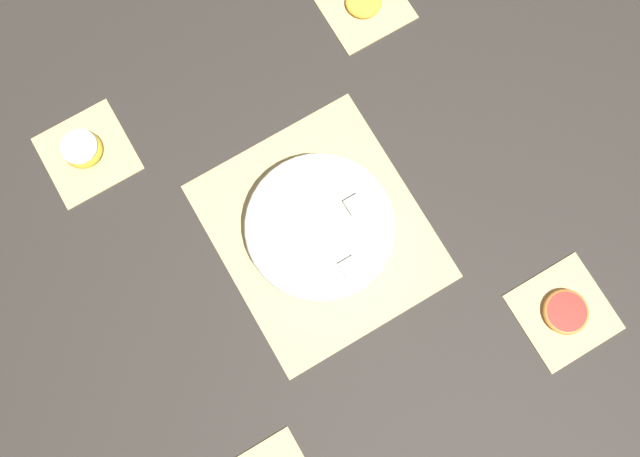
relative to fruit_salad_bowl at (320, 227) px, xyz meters
The scene contains 9 objects.
ground_plane 0.04m from the fruit_salad_bowl, 72.89° to the left, with size 6.00×6.00×0.00m, color #2D2823.
bamboo_mat_center 0.03m from the fruit_salad_bowl, 72.89° to the left, with size 0.41×0.36×0.01m.
coaster_mat_near_left 0.46m from the fruit_salad_bowl, 139.07° to the right, with size 0.16×0.16×0.01m.
coaster_mat_near_right 0.46m from the fruit_salad_bowl, 40.91° to the right, with size 0.16×0.16×0.01m.
coaster_mat_far_right 0.47m from the fruit_salad_bowl, 40.99° to the left, with size 0.16×0.16×0.01m.
fruit_salad_bowl is the anchor object (origin of this frame).
apple_half 0.46m from the fruit_salad_bowl, 40.99° to the left, with size 0.07×0.07×0.04m.
orange_slice_whole 0.46m from the fruit_salad_bowl, 40.91° to the right, with size 0.07×0.07×0.01m.
grapefruit_slice 0.46m from the fruit_salad_bowl, 139.07° to the right, with size 0.08×0.08×0.01m.
Camera 1 is at (-0.17, 0.10, 1.13)m, focal length 35.00 mm.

